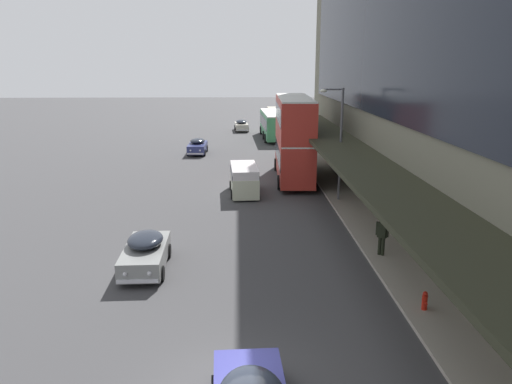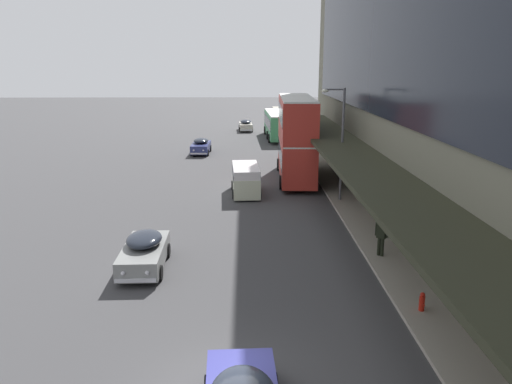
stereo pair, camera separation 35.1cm
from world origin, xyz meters
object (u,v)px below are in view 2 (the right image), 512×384
at_px(transit_bus_kerbside_rear, 278,123).
at_px(street_lamp, 340,136).
at_px(vw_van, 246,178).
at_px(fire_hydrant, 422,302).
at_px(sedan_far_back, 201,146).
at_px(pedestrian_at_kerb, 381,234).
at_px(sedan_second_near, 246,125).
at_px(sedan_lead_mid, 144,251).
at_px(transit_bus_kerbside_front, 296,136).

height_order(transit_bus_kerbside_rear, street_lamp, street_lamp).
height_order(vw_van, fire_hydrant, vw_van).
distance_m(vw_van, street_lamp, 7.09).
relative_size(sedan_far_back, pedestrian_at_kerb, 2.32).
height_order(transit_bus_kerbside_rear, vw_van, transit_bus_kerbside_rear).
height_order(sedan_far_back, fire_hydrant, sedan_far_back).
height_order(transit_bus_kerbside_rear, sedan_second_near, transit_bus_kerbside_rear).
xyz_separation_m(sedan_second_near, vw_van, (-0.05, -32.50, 0.35)).
distance_m(transit_bus_kerbside_rear, sedan_lead_mid, 39.31).
distance_m(sedan_lead_mid, pedestrian_at_kerb, 10.64).
xyz_separation_m(vw_van, fire_hydrant, (6.25, -17.17, -0.60)).
height_order(sedan_lead_mid, pedestrian_at_kerb, pedestrian_at_kerb).
relative_size(sedan_lead_mid, vw_van, 0.94).
bearing_deg(vw_van, pedestrian_at_kerb, -62.68).
xyz_separation_m(transit_bus_kerbside_front, fire_hydrant, (2.42, -21.30, -2.88)).
xyz_separation_m(sedan_lead_mid, street_lamp, (10.36, 10.47, 3.50)).
distance_m(sedan_lead_mid, fire_hydrant, 11.57).
bearing_deg(transit_bus_kerbside_rear, transit_bus_kerbside_front, -90.07).
height_order(transit_bus_kerbside_front, sedan_second_near, transit_bus_kerbside_front).
bearing_deg(transit_bus_kerbside_rear, sedan_lead_mid, -102.19).
bearing_deg(sedan_second_near, transit_bus_kerbside_front, -82.41).
distance_m(transit_bus_kerbside_rear, sedan_far_back, 13.00).
bearing_deg(transit_bus_kerbside_front, sedan_second_near, 97.59).
bearing_deg(sedan_second_near, pedestrian_at_kerb, -82.18).
bearing_deg(pedestrian_at_kerb, street_lamp, 91.41).
distance_m(sedan_second_near, street_lamp, 35.44).
bearing_deg(street_lamp, vw_van, 158.98).
distance_m(pedestrian_at_kerb, fire_hydrant, 5.30).
distance_m(sedan_second_near, fire_hydrant, 50.05).
xyz_separation_m(vw_van, street_lamp, (5.92, -2.27, 3.17)).
bearing_deg(street_lamp, sedan_second_near, 99.57).
distance_m(transit_bus_kerbside_front, sedan_lead_mid, 18.98).
bearing_deg(fire_hydrant, sedan_lead_mid, 157.53).
relative_size(transit_bus_kerbside_front, pedestrian_at_kerb, 5.35).
relative_size(sedan_lead_mid, fire_hydrant, 6.24).
bearing_deg(pedestrian_at_kerb, sedan_second_near, 97.82).
bearing_deg(sedan_far_back, street_lamp, -60.12).
distance_m(sedan_far_back, street_lamp, 20.99).
relative_size(transit_bus_kerbside_rear, sedan_far_back, 2.47).
bearing_deg(transit_bus_kerbside_rear, fire_hydrant, -86.80).
height_order(sedan_far_back, vw_van, vw_van).
bearing_deg(transit_bus_kerbside_front, vw_van, -132.81).
relative_size(transit_bus_kerbside_front, street_lamp, 1.40).
bearing_deg(fire_hydrant, street_lamp, 91.28).
relative_size(sedan_lead_mid, street_lamp, 0.62).
xyz_separation_m(sedan_far_back, street_lamp, (10.31, -17.94, 3.51)).
relative_size(transit_bus_kerbside_front, sedan_second_near, 2.29).
relative_size(transit_bus_kerbside_rear, sedan_second_near, 2.45).
bearing_deg(sedan_second_near, sedan_far_back, -104.80).
distance_m(transit_bus_kerbside_rear, pedestrian_at_kerb, 37.65).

